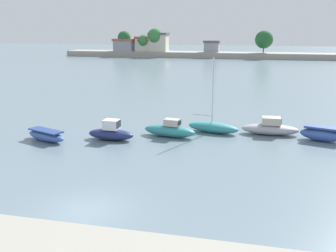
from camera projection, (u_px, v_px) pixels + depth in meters
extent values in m
plane|color=slate|center=(86.00, 210.00, 20.31)|extent=(400.00, 400.00, 0.00)
ellipsoid|color=#3856A8|center=(46.00, 136.00, 32.75)|extent=(4.44, 2.74, 0.86)
cube|color=navy|center=(46.00, 130.00, 32.62)|extent=(3.57, 2.24, 0.11)
ellipsoid|color=navy|center=(111.00, 134.00, 33.05)|extent=(4.17, 1.68, 0.94)
cube|color=silver|center=(111.00, 125.00, 32.81)|extent=(1.35, 1.08, 0.85)
cube|color=black|center=(119.00, 124.00, 32.62)|extent=(0.11, 0.93, 0.59)
ellipsoid|color=teal|center=(170.00, 131.00, 34.06)|extent=(5.00, 2.31, 1.01)
cube|color=#BCB2A3|center=(172.00, 122.00, 33.77)|extent=(1.50, 1.07, 0.60)
cube|color=black|center=(179.00, 122.00, 33.51)|extent=(0.20, 0.78, 0.42)
ellipsoid|color=teal|center=(213.00, 127.00, 35.35)|extent=(5.07, 2.58, 0.95)
cylinder|color=silver|center=(213.00, 90.00, 34.53)|extent=(0.10, 0.10, 5.99)
cylinder|color=#B7B7BC|center=(203.00, 115.00, 35.50)|extent=(1.98, 0.53, 0.08)
ellipsoid|color=#9E9EA3|center=(270.00, 129.00, 34.69)|extent=(5.13, 1.81, 0.95)
cube|color=#BCB2A3|center=(271.00, 121.00, 34.47)|extent=(1.65, 1.19, 0.67)
cube|color=black|center=(281.00, 121.00, 34.28)|extent=(0.09, 1.06, 0.47)
ellipsoid|color=#3856A8|center=(322.00, 135.00, 32.67)|extent=(3.94, 2.41, 1.10)
cube|color=navy|center=(323.00, 128.00, 32.52)|extent=(3.17, 1.98, 0.17)
cube|color=#9E998C|center=(230.00, 55.00, 123.19)|extent=(110.65, 8.69, 1.77)
cube|color=#99939E|center=(124.00, 46.00, 129.27)|extent=(6.33, 4.70, 3.43)
cube|color=#995B42|center=(124.00, 40.00, 128.76)|extent=(6.96, 5.17, 0.70)
cube|color=beige|center=(145.00, 45.00, 129.14)|extent=(5.74, 4.83, 4.17)
cube|color=#995B42|center=(145.00, 37.00, 128.53)|extent=(6.32, 5.31, 0.70)
cube|color=#B2A38E|center=(145.00, 46.00, 128.56)|extent=(4.17, 3.21, 3.11)
cube|color=#995B42|center=(145.00, 41.00, 128.08)|extent=(4.59, 3.53, 0.70)
cube|color=beige|center=(159.00, 43.00, 126.92)|extent=(5.76, 4.95, 5.43)
cube|color=#565156|center=(159.00, 34.00, 126.15)|extent=(6.33, 5.45, 0.70)
cube|color=#99939E|center=(212.00, 47.00, 123.86)|extent=(4.69, 4.10, 3.02)
cube|color=#565156|center=(212.00, 42.00, 123.39)|extent=(5.16, 4.52, 0.70)
cylinder|color=brown|center=(125.00, 47.00, 128.86)|extent=(0.36, 0.36, 2.70)
sphere|color=#235B2D|center=(124.00, 38.00, 128.08)|extent=(4.42, 4.42, 4.42)
cylinder|color=brown|center=(144.00, 48.00, 128.24)|extent=(0.36, 0.36, 1.84)
sphere|color=#387A3D|center=(144.00, 41.00, 127.61)|extent=(4.03, 4.03, 4.03)
cylinder|color=brown|center=(263.00, 50.00, 120.30)|extent=(0.36, 0.36, 1.87)
sphere|color=#235B2D|center=(264.00, 40.00, 119.51)|extent=(5.59, 5.59, 5.59)
cylinder|color=brown|center=(155.00, 47.00, 126.47)|extent=(0.36, 0.36, 2.99)
sphere|color=#387A3D|center=(155.00, 36.00, 125.58)|extent=(5.10, 5.10, 5.10)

